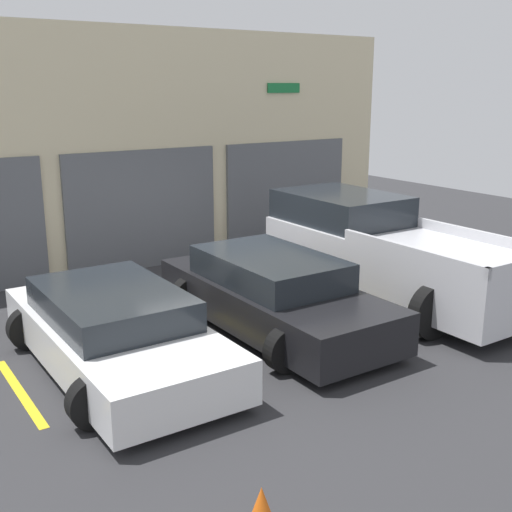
{
  "coord_description": "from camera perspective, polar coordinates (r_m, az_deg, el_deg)",
  "views": [
    {
      "loc": [
        -5.57,
        -9.4,
        3.78
      ],
      "look_at": [
        0.0,
        -1.03,
        1.1
      ],
      "focal_mm": 45.0,
      "sensor_mm": 36.0,
      "label": 1
    }
  ],
  "objects": [
    {
      "name": "ground_plane",
      "position": [
        11.56,
        -2.83,
        -4.18
      ],
      "size": [
        28.0,
        28.0,
        0.0
      ],
      "primitive_type": "plane",
      "color": "#2D2D30"
    },
    {
      "name": "shophouse_building",
      "position": [
        13.91,
        -10.04,
        9.05
      ],
      "size": [
        12.47,
        0.68,
        4.95
      ],
      "color": "beige",
      "rests_on": "ground"
    },
    {
      "name": "pickup_truck",
      "position": [
        11.91,
        11.27,
        0.38
      ],
      "size": [
        2.53,
        5.34,
        1.76
      ],
      "color": "silver",
      "rests_on": "ground"
    },
    {
      "name": "sedan_white",
      "position": [
        9.03,
        -12.44,
        -6.49
      ],
      "size": [
        2.25,
        4.42,
        1.11
      ],
      "color": "white",
      "rests_on": "ground"
    },
    {
      "name": "sedan_side",
      "position": [
        10.18,
        1.48,
        -3.4
      ],
      "size": [
        2.17,
        4.49,
        1.21
      ],
      "color": "black",
      "rests_on": "ground"
    },
    {
      "name": "parking_stripe_far_left",
      "position": [
        8.88,
        -20.26,
        -11.24
      ],
      "size": [
        0.12,
        2.2,
        0.01
      ],
      "primitive_type": "cube",
      "color": "gold",
      "rests_on": "ground"
    },
    {
      "name": "parking_stripe_left",
      "position": [
        9.71,
        -4.89,
        -8.02
      ],
      "size": [
        0.12,
        2.2,
        0.01
      ],
      "primitive_type": "cube",
      "color": "gold",
      "rests_on": "ground"
    },
    {
      "name": "parking_stripe_centre",
      "position": [
        11.12,
        7.13,
        -5.05
      ],
      "size": [
        0.12,
        2.2,
        0.01
      ],
      "primitive_type": "cube",
      "color": "gold",
      "rests_on": "ground"
    },
    {
      "name": "parking_stripe_right",
      "position": [
        12.92,
        16.05,
        -2.67
      ],
      "size": [
        0.12,
        2.2,
        0.01
      ],
      "primitive_type": "cube",
      "color": "gold",
      "rests_on": "ground"
    }
  ]
}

